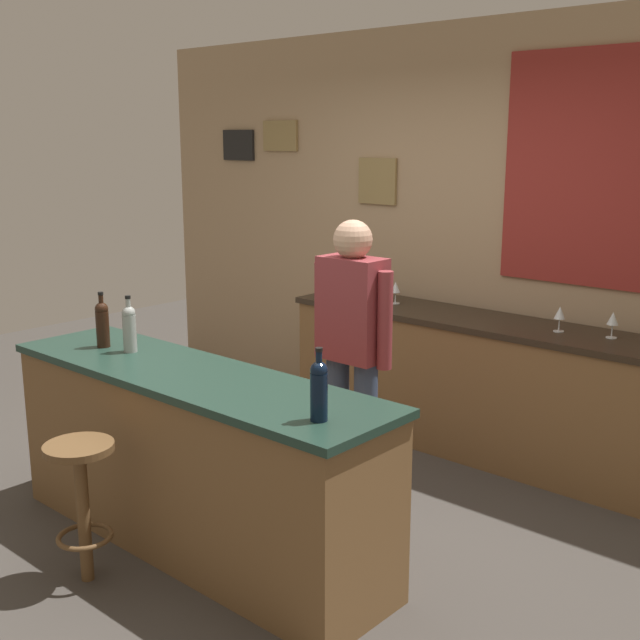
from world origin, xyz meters
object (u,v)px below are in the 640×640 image
at_px(wine_bottle_b, 129,327).
at_px(wine_glass_a, 395,288).
at_px(wine_glass_c, 613,320).
at_px(wine_bottle_c, 319,388).
at_px(wine_glass_b, 560,314).
at_px(bar_stool, 82,489).
at_px(wine_bottle_a, 102,323).
at_px(bartender, 352,346).

height_order(wine_bottle_b, wine_glass_a, wine_bottle_b).
bearing_deg(wine_glass_c, wine_bottle_c, -98.23).
xyz_separation_m(wine_bottle_c, wine_glass_b, (0.02, 2.15, -0.05)).
bearing_deg(wine_glass_a, bar_stool, -86.58).
bearing_deg(wine_bottle_c, wine_bottle_a, 176.98).
bearing_deg(wine_bottle_b, wine_bottle_a, -169.16).
bearing_deg(wine_bottle_a, bartender, 39.96).
height_order(wine_bottle_a, wine_bottle_c, same).
bearing_deg(wine_bottle_a, wine_glass_a, 77.73).
relative_size(bar_stool, wine_glass_a, 4.39).
bearing_deg(wine_bottle_c, wine_glass_c, 81.77).
bearing_deg(wine_bottle_b, wine_glass_c, 49.45).
relative_size(bartender, bar_stool, 2.38).
bearing_deg(bar_stool, wine_bottle_a, 137.51).
relative_size(bartender, wine_bottle_a, 5.29).
distance_m(wine_bottle_c, wine_glass_b, 2.15).
relative_size(wine_bottle_b, wine_glass_c, 1.97).
relative_size(wine_bottle_a, wine_bottle_b, 1.00).
bearing_deg(bar_stool, wine_glass_b, 67.79).
bearing_deg(bar_stool, wine_glass_c, 62.94).
height_order(bartender, wine_bottle_a, bartender).
xyz_separation_m(bartender, wine_glass_a, (-0.59, 1.20, 0.07)).
height_order(wine_bottle_b, wine_bottle_c, same).
height_order(wine_glass_a, wine_glass_c, same).
distance_m(bartender, wine_bottle_a, 1.36).
bearing_deg(wine_bottle_c, wine_glass_a, 119.14).
height_order(wine_bottle_c, wine_glass_b, wine_bottle_c).
bearing_deg(wine_bottle_a, wine_bottle_c, -3.02).
distance_m(wine_bottle_b, wine_bottle_c, 1.47).
distance_m(bar_stool, wine_glass_a, 2.69).
distance_m(bartender, wine_bottle_b, 1.20).
bearing_deg(bar_stool, wine_glass_a, 93.42).
xyz_separation_m(wine_bottle_a, wine_glass_b, (1.68, 2.06, -0.05)).
xyz_separation_m(wine_bottle_b, wine_glass_b, (1.48, 2.02, -0.05)).
bearing_deg(wine_glass_c, bartender, -126.86).
bearing_deg(wine_glass_b, bartender, -118.16).
bearing_deg(bartender, wine_glass_b, 61.84).
relative_size(bar_stool, wine_glass_b, 4.39).
relative_size(wine_bottle_c, wine_glass_a, 1.97).
relative_size(bar_stool, wine_bottle_b, 2.22).
relative_size(wine_glass_a, wine_glass_b, 1.00).
relative_size(wine_bottle_a, wine_glass_b, 1.97).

